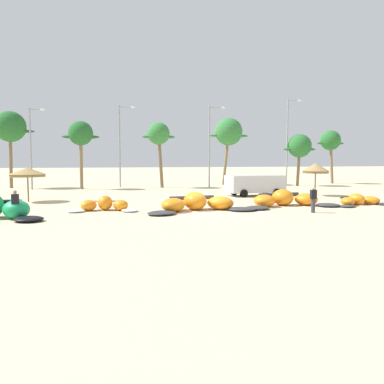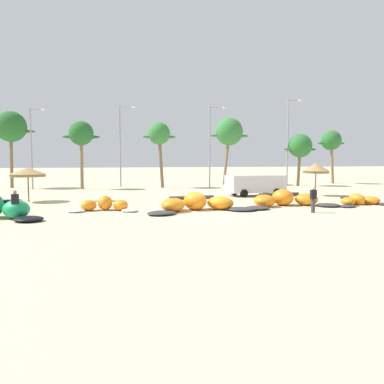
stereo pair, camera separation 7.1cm
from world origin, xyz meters
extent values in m
plane|color=beige|center=(0.00, 0.00, 0.00)|extent=(260.00, 260.00, 0.00)
ellipsoid|color=#199E5B|center=(-11.16, -1.32, 0.52)|extent=(1.98, 2.07, 1.04)
ellipsoid|color=black|center=(-10.33, -2.47, 0.14)|extent=(2.08, 1.99, 0.28)
ellipsoid|color=white|center=(-8.17, 0.58, 0.09)|extent=(1.24, 1.11, 0.19)
ellipsoid|color=orange|center=(-7.43, 1.15, 0.35)|extent=(1.40, 1.41, 0.70)
ellipsoid|color=orange|center=(-6.39, 1.25, 0.47)|extent=(1.06, 1.20, 0.94)
ellipsoid|color=orange|center=(-5.44, 0.85, 0.35)|extent=(1.30, 1.37, 0.70)
ellipsoid|color=white|center=(-4.90, 0.09, 0.09)|extent=(1.38, 1.32, 0.19)
cylinder|color=white|center=(-6.34, 1.63, 0.56)|extent=(1.94, 0.46, 0.18)
cube|color=white|center=(-6.41, 1.15, 0.47)|extent=(0.75, 0.49, 0.04)
ellipsoid|color=#333338|center=(-3.14, -1.62, 0.12)|extent=(2.27, 2.12, 0.23)
ellipsoid|color=orange|center=(-2.25, -0.44, 0.43)|extent=(2.14, 2.29, 0.86)
ellipsoid|color=orange|center=(-0.70, 0.16, 0.58)|extent=(1.66, 1.97, 1.16)
ellipsoid|color=orange|center=(0.95, -0.06, 0.43)|extent=(2.29, 2.32, 0.86)
ellipsoid|color=#333338|center=(2.09, -1.00, 0.12)|extent=(2.10, 1.83, 0.23)
cylinder|color=#333338|center=(-0.77, 0.79, 0.72)|extent=(3.09, 0.64, 0.28)
cube|color=#333338|center=(-0.68, -0.02, 0.58)|extent=(1.19, 0.78, 0.04)
ellipsoid|color=#333338|center=(3.33, -0.58, 0.11)|extent=(2.08, 2.01, 0.23)
ellipsoid|color=orange|center=(4.31, 0.58, 0.43)|extent=(2.11, 2.15, 0.85)
ellipsoid|color=orange|center=(5.92, 1.09, 0.57)|extent=(1.58, 1.71, 1.15)
ellipsoid|color=orange|center=(7.58, 0.78, 0.43)|extent=(2.17, 2.19, 0.85)
ellipsoid|color=#333338|center=(8.69, -0.25, 0.11)|extent=(1.97, 1.88, 0.23)
cylinder|color=#333338|center=(5.89, 1.65, 0.72)|extent=(3.15, 0.48, 0.29)
cube|color=#333338|center=(5.93, 0.93, 0.57)|extent=(1.18, 0.65, 0.04)
ellipsoid|color=#333338|center=(9.80, -0.84, 0.08)|extent=(1.61, 1.47, 0.16)
ellipsoid|color=orange|center=(10.36, -0.05, 0.30)|extent=(1.43, 1.60, 0.60)
ellipsoid|color=orange|center=(11.35, 0.37, 0.41)|extent=(1.14, 1.44, 0.81)
ellipsoid|color=orange|center=(12.43, 0.27, 0.30)|extent=(1.59, 1.61, 0.60)
cylinder|color=#333338|center=(11.28, 0.82, 0.50)|extent=(2.02, 0.49, 0.18)
cube|color=#333338|center=(11.37, 0.24, 0.41)|extent=(0.80, 0.58, 0.04)
cylinder|color=brown|center=(-12.22, 7.50, 1.06)|extent=(0.10, 0.10, 2.13)
cone|color=#9E7F4C|center=(-12.22, 7.50, 2.39)|extent=(2.72, 2.72, 0.52)
cylinder|color=olive|center=(-12.22, 7.50, 2.03)|extent=(2.59, 2.59, 0.20)
cylinder|color=brown|center=(12.01, 7.09, 1.11)|extent=(0.10, 0.10, 2.22)
cone|color=#9E7F4C|center=(12.01, 7.09, 2.58)|extent=(2.40, 2.40, 0.72)
cylinder|color=olive|center=(12.01, 7.09, 2.12)|extent=(2.28, 2.28, 0.20)
cube|color=silver|center=(6.74, 8.27, 1.09)|extent=(5.32, 2.52, 1.50)
cube|color=black|center=(5.33, 8.15, 1.35)|extent=(1.46, 2.14, 0.56)
cylinder|color=black|center=(5.24, 7.09, 0.34)|extent=(0.70, 0.30, 0.68)
cylinder|color=black|center=(5.06, 9.17, 0.34)|extent=(0.70, 0.30, 0.68)
cylinder|color=black|center=(8.43, 7.37, 0.34)|extent=(0.70, 0.30, 0.68)
cylinder|color=black|center=(8.25, 9.44, 0.34)|extent=(0.70, 0.30, 0.68)
cylinder|color=#383842|center=(6.08, -2.73, 0.42)|extent=(0.24, 0.24, 0.85)
cube|color=black|center=(6.08, -2.73, 1.13)|extent=(0.36, 0.22, 0.56)
sphere|color=beige|center=(6.08, -2.73, 1.52)|extent=(0.20, 0.20, 0.20)
cylinder|color=#383842|center=(-11.10, -1.78, 0.42)|extent=(0.24, 0.24, 0.85)
cube|color=black|center=(-11.10, -1.78, 1.13)|extent=(0.36, 0.22, 0.56)
sphere|color=#9E7051|center=(-11.10, -1.78, 1.52)|extent=(0.20, 0.20, 0.20)
cylinder|color=brown|center=(-16.93, 23.04, 3.49)|extent=(0.49, 0.36, 6.98)
sphere|color=#236028|center=(-16.87, 23.04, 6.97)|extent=(3.48, 3.48, 3.48)
ellipsoid|color=#236028|center=(-15.48, 23.04, 6.45)|extent=(2.43, 0.50, 0.36)
cylinder|color=#7F6647|center=(-9.02, 19.76, 3.06)|extent=(0.39, 0.36, 6.12)
sphere|color=#236028|center=(-9.00, 19.76, 6.12)|extent=(2.66, 2.66, 2.66)
ellipsoid|color=#236028|center=(-10.07, 19.76, 5.72)|extent=(1.86, 0.50, 0.36)
ellipsoid|color=#236028|center=(-7.94, 19.76, 5.72)|extent=(1.86, 0.50, 0.36)
cylinder|color=brown|center=(-0.21, 19.99, 3.11)|extent=(0.73, 0.36, 6.24)
sphere|color=#337A38|center=(-0.40, 19.99, 6.23)|extent=(2.56, 2.56, 2.56)
ellipsoid|color=#337A38|center=(-1.42, 19.99, 5.84)|extent=(1.79, 0.50, 0.36)
ellipsoid|color=#337A38|center=(0.63, 19.99, 5.84)|extent=(1.79, 0.50, 0.36)
cylinder|color=#7F6647|center=(8.78, 23.28, 3.41)|extent=(1.04, 0.36, 6.82)
sphere|color=#337A38|center=(9.12, 23.28, 6.81)|extent=(3.53, 3.53, 3.53)
ellipsoid|color=#337A38|center=(7.71, 23.28, 6.28)|extent=(2.47, 0.50, 0.36)
ellipsoid|color=#337A38|center=(10.54, 23.28, 6.28)|extent=(2.47, 0.50, 0.36)
cylinder|color=brown|center=(16.84, 19.17, 2.46)|extent=(0.55, 0.36, 4.93)
sphere|color=#286B2D|center=(16.93, 19.17, 4.92)|extent=(2.87, 2.87, 2.87)
ellipsoid|color=#286B2D|center=(15.78, 19.17, 4.49)|extent=(2.01, 0.50, 0.36)
ellipsoid|color=#286B2D|center=(18.08, 19.17, 4.49)|extent=(2.01, 0.50, 0.36)
cylinder|color=#7F6647|center=(23.40, 22.34, 2.91)|extent=(0.82, 0.36, 5.83)
sphere|color=#286B2D|center=(23.18, 22.34, 5.82)|extent=(2.68, 2.68, 2.68)
ellipsoid|color=#286B2D|center=(22.10, 22.34, 5.42)|extent=(1.88, 0.50, 0.36)
ellipsoid|color=#286B2D|center=(24.25, 22.34, 5.42)|extent=(1.88, 0.50, 0.36)
cylinder|color=gray|center=(-14.25, 20.20, 4.38)|extent=(0.18, 0.18, 8.75)
cylinder|color=gray|center=(-13.58, 20.20, 8.60)|extent=(1.34, 0.10, 0.10)
ellipsoid|color=silver|center=(-12.91, 20.20, 8.60)|extent=(0.56, 0.24, 0.20)
cylinder|color=gray|center=(-4.77, 21.54, 4.74)|extent=(0.18, 0.18, 9.48)
cylinder|color=gray|center=(-3.98, 21.54, 9.33)|extent=(1.58, 0.10, 0.10)
ellipsoid|color=silver|center=(-3.19, 21.54, 9.33)|extent=(0.56, 0.24, 0.20)
cylinder|color=gray|center=(5.48, 19.40, 4.73)|extent=(0.18, 0.18, 9.45)
cylinder|color=gray|center=(6.32, 19.40, 9.30)|extent=(1.69, 0.10, 0.10)
ellipsoid|color=silver|center=(7.17, 19.40, 9.30)|extent=(0.56, 0.24, 0.20)
cylinder|color=gray|center=(15.40, 19.47, 5.30)|extent=(0.18, 0.18, 10.60)
cylinder|color=gray|center=(16.15, 19.47, 10.45)|extent=(1.50, 0.10, 0.10)
ellipsoid|color=silver|center=(16.90, 19.47, 10.45)|extent=(0.56, 0.24, 0.20)
camera|label=1|loc=(-6.22, -23.60, 3.27)|focal=35.40mm
camera|label=2|loc=(-6.15, -23.62, 3.27)|focal=35.40mm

